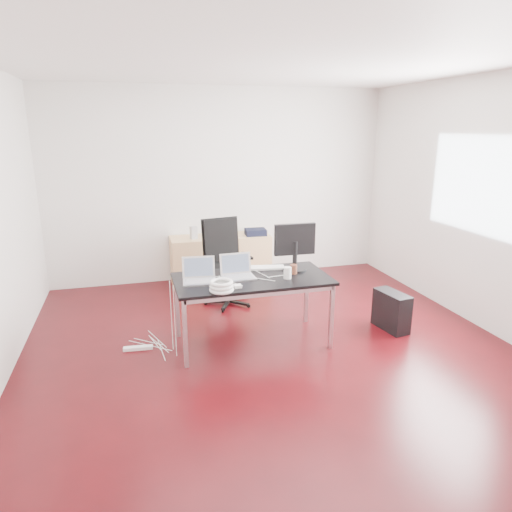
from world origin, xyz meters
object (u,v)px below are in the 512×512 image
object	(u,v)px
desk	(252,282)
pc_tower	(391,311)
filing_cabinet_right	(251,257)
filing_cabinet_left	(189,262)
office_chair	(225,258)

from	to	relation	value
desk	pc_tower	world-z (taller)	desk
filing_cabinet_right	filing_cabinet_left	bearing A→B (deg)	180.00
office_chair	desk	bearing A→B (deg)	-98.93
pc_tower	filing_cabinet_left	bearing A→B (deg)	124.00
office_chair	pc_tower	world-z (taller)	office_chair
office_chair	filing_cabinet_left	world-z (taller)	office_chair
filing_cabinet_right	pc_tower	xyz separation A→B (m)	(1.07, -2.15, -0.13)
filing_cabinet_right	pc_tower	size ratio (longest dim) A/B	1.56
filing_cabinet_left	filing_cabinet_right	size ratio (longest dim) A/B	1.00
office_chair	filing_cabinet_left	xyz separation A→B (m)	(-0.37, 0.81, -0.26)
filing_cabinet_right	pc_tower	world-z (taller)	filing_cabinet_right
pc_tower	filing_cabinet_right	bearing A→B (deg)	107.38
filing_cabinet_left	filing_cabinet_right	bearing A→B (deg)	0.00
desk	pc_tower	xyz separation A→B (m)	(1.61, -0.10, -0.46)
office_chair	filing_cabinet_left	distance (m)	0.93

